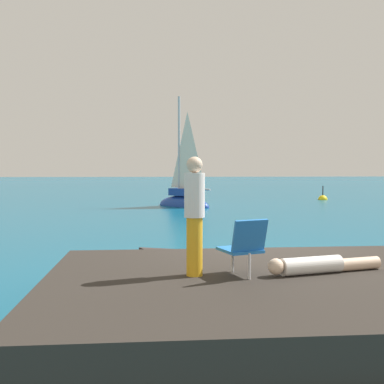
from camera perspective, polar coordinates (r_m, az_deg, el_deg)
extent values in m
plane|color=#0F5675|center=(9.19, 9.32, -9.74)|extent=(160.00, 160.00, 0.00)
cube|color=#2D2823|center=(6.58, 11.65, -12.48)|extent=(6.64, 4.51, 0.56)
cube|color=#2F2825|center=(9.00, -1.47, -9.99)|extent=(1.80, 1.62, 0.99)
cube|color=#2E2826|center=(9.08, -8.86, -9.90)|extent=(0.88, 0.69, 0.56)
ellipsoid|color=#193D99|center=(23.61, -1.04, -1.78)|extent=(3.08, 3.04, 1.11)
cube|color=#193D99|center=(23.55, -1.04, 0.00)|extent=(1.55, 1.54, 0.36)
cylinder|color=#B7B7BC|center=(23.74, -1.60, 5.66)|extent=(0.12, 0.12, 5.03)
cylinder|color=#B2B2B7|center=(23.09, 0.27, 0.36)|extent=(1.51, 1.47, 0.10)
pyramid|color=silver|center=(23.36, -0.56, 5.20)|extent=(1.20, 1.16, 3.82)
cylinder|color=white|center=(6.70, 14.47, -8.72)|extent=(0.93, 0.45, 0.24)
cylinder|color=beige|center=(7.13, 19.61, -8.33)|extent=(0.72, 0.35, 0.18)
sphere|color=beige|center=(6.42, 10.28, -9.01)|extent=(0.22, 0.22, 0.22)
cylinder|color=gold|center=(6.34, 0.31, -6.71)|extent=(0.22, 0.22, 0.80)
cylinder|color=white|center=(6.26, 0.31, -0.39)|extent=(0.28, 0.28, 0.60)
sphere|color=beige|center=(6.25, 0.31, 3.37)|extent=(0.22, 0.22, 0.22)
cube|color=blue|center=(6.40, 5.91, -7.09)|extent=(0.62, 0.65, 0.04)
cube|color=blue|center=(6.14, 7.11, -5.41)|extent=(0.50, 0.30, 0.45)
cylinder|color=silver|center=(6.61, 5.02, -8.29)|extent=(0.04, 0.04, 0.35)
cylinder|color=silver|center=(6.21, 7.08, -9.06)|extent=(0.04, 0.04, 0.35)
sphere|color=yellow|center=(29.36, 15.78, -0.92)|extent=(0.56, 0.56, 0.56)
cylinder|color=black|center=(29.32, 15.80, 0.15)|extent=(0.06, 0.06, 0.60)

